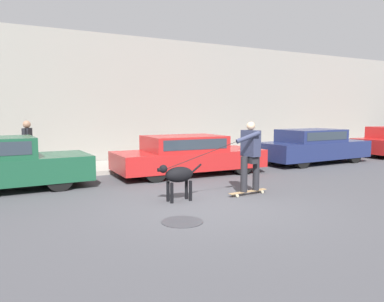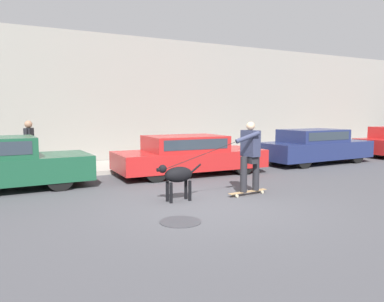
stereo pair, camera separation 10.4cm
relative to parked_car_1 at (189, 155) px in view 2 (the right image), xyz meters
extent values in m
plane|color=#47474C|center=(-1.42, -3.64, -0.59)|extent=(36.00, 36.00, 0.00)
cube|color=gray|center=(-1.42, 3.63, 1.77)|extent=(32.00, 0.30, 4.71)
cube|color=#A39E93|center=(-1.42, 2.25, -0.52)|extent=(30.00, 2.41, 0.13)
cylinder|color=black|center=(-3.92, 0.77, -0.25)|extent=(0.68, 0.22, 0.67)
cylinder|color=black|center=(-3.88, -0.69, -0.25)|extent=(0.68, 0.22, 0.67)
cylinder|color=black|center=(1.49, 0.74, -0.26)|extent=(0.65, 0.22, 0.65)
cylinder|color=black|center=(1.43, -0.83, -0.26)|extent=(0.65, 0.22, 0.65)
cylinder|color=black|center=(-1.34, 0.83, -0.26)|extent=(0.65, 0.22, 0.65)
cylinder|color=black|center=(-1.39, -0.74, -0.26)|extent=(0.65, 0.22, 0.65)
cube|color=#B21E1E|center=(0.05, 0.00, -0.13)|extent=(4.61, 1.95, 0.54)
cube|color=#B21E1E|center=(-0.13, 0.01, 0.37)|extent=(2.34, 1.70, 0.46)
cube|color=#28333D|center=(-0.16, -0.81, 0.40)|extent=(2.01, 0.08, 0.29)
cylinder|color=black|center=(6.66, 0.75, -0.27)|extent=(0.65, 0.22, 0.64)
cylinder|color=black|center=(6.69, -0.67, -0.27)|extent=(0.65, 0.22, 0.64)
cylinder|color=black|center=(3.94, 0.67, -0.27)|extent=(0.65, 0.22, 0.64)
cylinder|color=black|center=(3.97, -0.75, -0.27)|extent=(0.65, 0.22, 0.64)
cube|color=navy|center=(5.31, 0.00, -0.09)|extent=(4.43, 1.78, 0.62)
cube|color=navy|center=(5.14, -0.01, 0.45)|extent=(2.33, 1.56, 0.45)
cube|color=#28333D|center=(5.16, -0.76, 0.47)|extent=(2.02, 0.07, 0.29)
cylinder|color=black|center=(9.07, 0.73, -0.28)|extent=(0.62, 0.20, 0.62)
cylinder|color=black|center=(-2.00, -3.07, -0.37)|extent=(0.07, 0.07, 0.43)
cylinder|color=black|center=(-2.01, -2.89, -0.37)|extent=(0.07, 0.07, 0.43)
cylinder|color=black|center=(-1.55, -3.06, -0.37)|extent=(0.07, 0.07, 0.43)
cylinder|color=black|center=(-1.56, -2.88, -0.37)|extent=(0.07, 0.07, 0.43)
ellipsoid|color=black|center=(-1.78, -2.97, -0.01)|extent=(0.65, 0.35, 0.33)
sphere|color=black|center=(-2.15, -2.98, 0.14)|extent=(0.17, 0.17, 0.17)
cylinder|color=black|center=(-2.23, -2.98, 0.12)|extent=(0.10, 0.08, 0.08)
cylinder|color=black|center=(-1.36, -2.96, 0.09)|extent=(0.26, 0.05, 0.20)
cylinder|color=beige|center=(-0.48, -3.29, -0.55)|extent=(0.07, 0.04, 0.07)
cylinder|color=beige|center=(-0.50, -3.14, -0.55)|extent=(0.07, 0.04, 0.07)
cylinder|color=beige|center=(0.28, -3.23, -0.55)|extent=(0.07, 0.04, 0.07)
cylinder|color=beige|center=(0.26, -3.08, -0.55)|extent=(0.07, 0.04, 0.07)
cube|color=#A88456|center=(-0.11, -3.18, -0.51)|extent=(1.06, 0.20, 0.02)
cylinder|color=#232328|center=(-0.24, -3.19, -0.10)|extent=(0.16, 0.16, 0.81)
cylinder|color=#232328|center=(0.13, -3.16, -0.10)|extent=(0.16, 0.16, 0.81)
cube|color=#232328|center=(-0.06, -3.18, 0.23)|extent=(0.22, 0.36, 0.16)
cube|color=#2D334C|center=(-0.06, -3.18, 0.61)|extent=(0.26, 0.47, 0.59)
sphere|color=tan|center=(-0.06, -3.18, 1.00)|extent=(0.19, 0.19, 0.19)
cylinder|color=#2D334C|center=(-0.08, -2.91, 0.57)|extent=(0.10, 0.10, 0.56)
cylinder|color=#2D334C|center=(-0.30, -3.39, 0.76)|extent=(0.57, 0.22, 0.28)
cylinder|color=black|center=(-1.35, -3.16, 0.39)|extent=(1.60, 0.37, 0.57)
cylinder|color=#28282D|center=(-4.27, 2.38, -0.09)|extent=(0.14, 0.14, 0.74)
cylinder|color=#28282D|center=(-4.33, 2.24, -0.09)|extent=(0.14, 0.14, 0.74)
cube|color=black|center=(-4.30, 2.31, 0.56)|extent=(0.32, 0.42, 0.54)
cylinder|color=black|center=(-4.21, 2.52, 0.57)|extent=(0.08, 0.08, 0.52)
cylinder|color=black|center=(-4.40, 2.10, 0.57)|extent=(0.08, 0.08, 0.52)
sphere|color=#997056|center=(-4.30, 2.31, 0.94)|extent=(0.23, 0.23, 0.23)
cube|color=black|center=(-4.21, 2.52, 0.20)|extent=(0.23, 0.34, 0.23)
cylinder|color=#38383D|center=(-2.43, -4.38, -0.58)|extent=(0.73, 0.73, 0.01)
camera|label=1|loc=(-5.29, -10.03, 1.32)|focal=35.00mm
camera|label=2|loc=(-5.20, -10.08, 1.32)|focal=35.00mm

